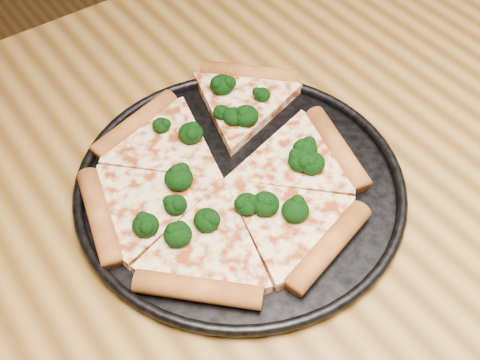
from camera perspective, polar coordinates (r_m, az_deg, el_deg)
dining_table at (r=0.76m, az=4.31°, el=-5.20°), size 1.20×0.90×0.75m
pizza_pan at (r=0.68m, az=0.00°, el=-0.45°), size 0.37×0.37×0.02m
pizza at (r=0.68m, az=-1.40°, el=0.44°), size 0.35×0.35×0.02m
broccoli_florets at (r=0.68m, az=-0.55°, el=1.45°), size 0.24×0.24×0.02m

